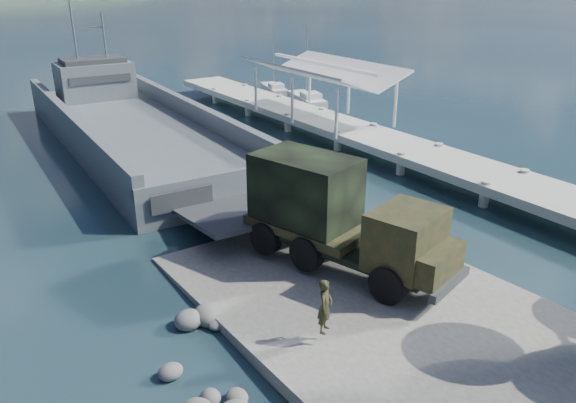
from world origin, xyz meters
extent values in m
plane|color=#18313B|center=(0.00, 0.00, 0.00)|extent=(1400.00, 1400.00, 0.00)
cube|color=slate|center=(0.00, -1.00, 0.25)|extent=(10.00, 18.00, 0.50)
cube|color=beige|center=(13.00, 18.00, 1.00)|extent=(4.00, 44.00, 0.50)
cube|color=#50585F|center=(0.37, 24.93, 0.43)|extent=(9.95, 29.04, 2.39)
cube|color=#50585F|center=(-3.63, 25.12, 2.20)|extent=(1.94, 28.65, 1.24)
cube|color=#50585F|center=(4.38, 24.74, 2.20)|extent=(1.94, 28.65, 1.24)
cube|color=#50585F|center=(-0.30, 10.71, 0.96)|extent=(8.61, 0.79, 2.48)
cube|color=#50585F|center=(0.83, 34.47, 3.06)|extent=(5.91, 4.09, 2.87)
cube|color=#303336|center=(0.83, 34.47, 4.68)|extent=(4.92, 3.28, 0.38)
cylinder|color=gray|center=(-0.32, 34.52, 6.88)|extent=(0.15, 0.15, 4.78)
cylinder|color=gray|center=(1.97, 34.42, 6.40)|extent=(0.15, 0.15, 3.82)
cylinder|color=black|center=(0.39, -0.43, 1.19)|extent=(0.84, 1.46, 1.38)
cylinder|color=black|center=(2.74, 0.23, 1.19)|extent=(0.84, 1.46, 1.38)
cylinder|color=black|center=(-0.59, 3.04, 1.19)|extent=(0.84, 1.46, 1.38)
cylinder|color=black|center=(1.76, 3.71, 1.19)|extent=(0.84, 1.46, 1.38)
cylinder|color=black|center=(-1.17, 5.08, 1.19)|extent=(0.84, 1.46, 1.38)
cylinder|color=black|center=(1.18, 5.75, 1.19)|extent=(0.84, 1.46, 1.38)
cube|color=black|center=(0.76, 2.76, 1.35)|extent=(4.45, 8.40, 0.27)
cube|color=black|center=(1.54, 0.00, 2.46)|extent=(3.13, 2.77, 2.12)
cube|color=black|center=(1.89, -1.22, 1.93)|extent=(2.61, 1.59, 1.06)
cube|color=black|center=(0.35, 4.19, 1.72)|extent=(3.89, 5.42, 0.37)
cube|color=black|center=(0.29, 4.40, 3.26)|extent=(3.55, 4.58, 2.65)
cube|color=#303336|center=(2.03, -1.73, 1.30)|extent=(2.63, 0.98, 0.32)
imported|color=black|center=(-2.84, -1.01, 1.39)|extent=(0.78, 0.73, 1.79)
cube|color=silver|center=(18.13, 28.89, 0.27)|extent=(3.18, 6.18, 0.97)
cube|color=silver|center=(17.86, 27.85, 0.92)|extent=(1.90, 2.06, 0.65)
cylinder|color=gray|center=(18.13, 28.89, 3.78)|extent=(0.11, 0.11, 6.48)
cube|color=silver|center=(18.51, 35.03, 0.23)|extent=(2.90, 5.31, 0.83)
cube|color=silver|center=(18.24, 34.14, 0.79)|extent=(1.67, 1.80, 0.56)
cylinder|color=gray|center=(18.51, 35.03, 3.25)|extent=(0.09, 0.09, 5.56)
camera|label=1|loc=(-11.99, -12.48, 11.24)|focal=35.00mm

